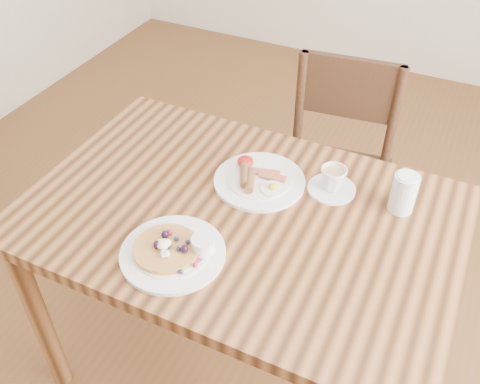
# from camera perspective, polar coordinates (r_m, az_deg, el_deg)

# --- Properties ---
(ground) EXTENTS (5.00, 5.00, 0.00)m
(ground) POSITION_cam_1_polar(r_m,az_deg,el_deg) (2.07, 0.00, -17.45)
(ground) COLOR brown
(ground) RESTS_ON ground
(dining_table) EXTENTS (1.20, 0.80, 0.75)m
(dining_table) POSITION_cam_1_polar(r_m,az_deg,el_deg) (1.56, 0.00, -4.71)
(dining_table) COLOR brown
(dining_table) RESTS_ON ground
(chair_far) EXTENTS (0.46, 0.46, 0.88)m
(chair_far) POSITION_cam_1_polar(r_m,az_deg,el_deg) (2.09, 9.96, 2.77)
(chair_far) COLOR #402517
(chair_far) RESTS_ON ground
(pancake_plate) EXTENTS (0.27, 0.27, 0.06)m
(pancake_plate) POSITION_cam_1_polar(r_m,az_deg,el_deg) (1.37, -7.04, -6.24)
(pancake_plate) COLOR white
(pancake_plate) RESTS_ON dining_table
(breakfast_plate) EXTENTS (0.27, 0.27, 0.04)m
(breakfast_plate) POSITION_cam_1_polar(r_m,az_deg,el_deg) (1.58, 1.94, 1.36)
(breakfast_plate) COLOR white
(breakfast_plate) RESTS_ON dining_table
(teacup_saucer) EXTENTS (0.14, 0.14, 0.08)m
(teacup_saucer) POSITION_cam_1_polar(r_m,az_deg,el_deg) (1.56, 9.85, 1.15)
(teacup_saucer) COLOR white
(teacup_saucer) RESTS_ON dining_table
(water_glass) EXTENTS (0.07, 0.07, 0.12)m
(water_glass) POSITION_cam_1_polar(r_m,az_deg,el_deg) (1.52, 17.06, -0.10)
(water_glass) COLOR silver
(water_glass) RESTS_ON dining_table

